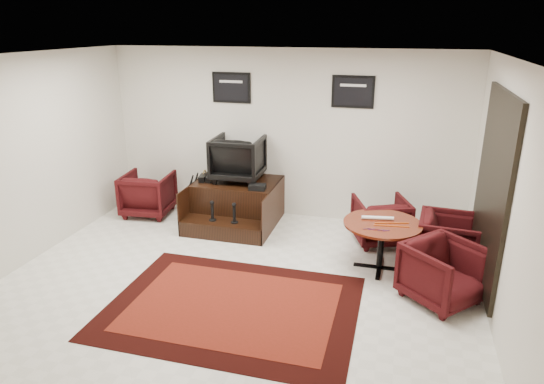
# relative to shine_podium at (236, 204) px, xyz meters

# --- Properties ---
(ground) EXTENTS (6.00, 6.00, 0.00)m
(ground) POSITION_rel_shine_podium_xyz_m (0.66, -1.91, -0.32)
(ground) COLOR white
(ground) RESTS_ON ground
(room_shell) EXTENTS (6.02, 5.02, 2.81)m
(room_shell) POSITION_rel_shine_podium_xyz_m (1.07, -1.79, 1.46)
(room_shell) COLOR silver
(room_shell) RESTS_ON ground
(area_rug) EXTENTS (2.88, 2.16, 0.01)m
(area_rug) POSITION_rel_shine_podium_xyz_m (0.80, -2.46, -0.32)
(area_rug) COLOR black
(area_rug) RESTS_ON ground
(shine_podium) EXTENTS (1.36, 1.40, 0.70)m
(shine_podium) POSITION_rel_shine_podium_xyz_m (0.00, 0.00, 0.00)
(shine_podium) COLOR black
(shine_podium) RESTS_ON ground
(shine_chair) EXTENTS (0.81, 0.76, 0.81)m
(shine_chair) POSITION_rel_shine_podium_xyz_m (0.00, 0.14, 0.78)
(shine_chair) COLOR black
(shine_chair) RESTS_ON shine_podium
(shoes_pair) EXTENTS (0.26, 0.30, 0.10)m
(shoes_pair) POSITION_rel_shine_podium_xyz_m (-0.49, -0.05, 0.43)
(shoes_pair) COLOR black
(shoes_pair) RESTS_ON shine_podium
(polish_kit) EXTENTS (0.26, 0.19, 0.09)m
(polish_kit) POSITION_rel_shine_podium_xyz_m (0.45, -0.26, 0.42)
(polish_kit) COLOR black
(polish_kit) RESTS_ON shine_podium
(umbrella_black) EXTENTS (0.32, 0.12, 0.86)m
(umbrella_black) POSITION_rel_shine_podium_xyz_m (-0.78, -0.22, 0.11)
(umbrella_black) COLOR black
(umbrella_black) RESTS_ON ground
(umbrella_hooked) EXTENTS (0.31, 0.11, 0.82)m
(umbrella_hooked) POSITION_rel_shine_podium_xyz_m (-0.82, 0.06, 0.09)
(umbrella_hooked) COLOR black
(umbrella_hooked) RESTS_ON ground
(armchair_side) EXTENTS (0.86, 0.82, 0.81)m
(armchair_side) POSITION_rel_shine_podium_xyz_m (-1.59, -0.04, 0.08)
(armchair_side) COLOR black
(armchair_side) RESTS_ON ground
(meeting_table) EXTENTS (1.03, 1.03, 0.67)m
(meeting_table) POSITION_rel_shine_podium_xyz_m (2.41, -1.04, 0.26)
(meeting_table) COLOR #48170A
(meeting_table) RESTS_ON ground
(table_chair_back) EXTENTS (0.95, 0.92, 0.77)m
(table_chair_back) POSITION_rel_shine_podium_xyz_m (2.35, -0.17, 0.06)
(table_chair_back) COLOR black
(table_chair_back) RESTS_ON ground
(table_chair_window) EXTENTS (0.79, 0.83, 0.80)m
(table_chair_window) POSITION_rel_shine_podium_xyz_m (3.29, -0.71, 0.08)
(table_chair_window) COLOR black
(table_chair_window) RESTS_ON ground
(table_chair_corner) EXTENTS (1.07, 1.07, 0.81)m
(table_chair_corner) POSITION_rel_shine_podium_xyz_m (3.16, -1.67, 0.08)
(table_chair_corner) COLOR black
(table_chair_corner) RESTS_ON ground
(paper_roll) EXTENTS (0.42, 0.11, 0.05)m
(paper_roll) POSITION_rel_shine_podium_xyz_m (2.33, -0.95, 0.37)
(paper_roll) COLOR white
(paper_roll) RESTS_ON meeting_table
(table_clutter) EXTENTS (0.57, 0.36, 0.01)m
(table_clutter) POSITION_rel_shine_podium_xyz_m (2.49, -1.13, 0.35)
(table_clutter) COLOR #D14C0B
(table_clutter) RESTS_ON meeting_table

